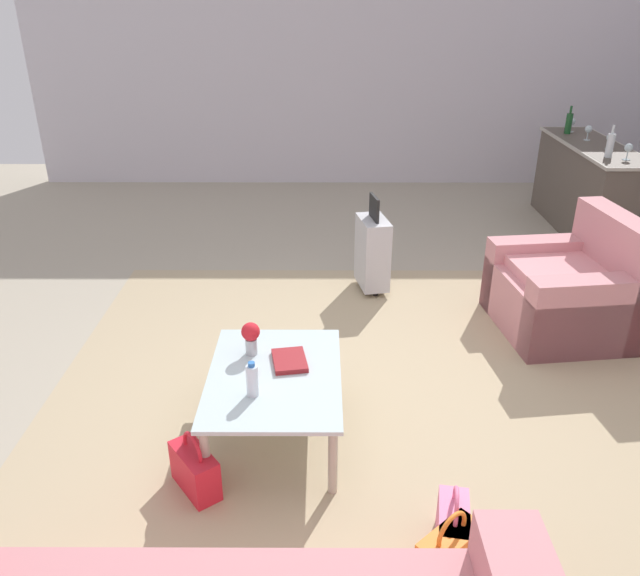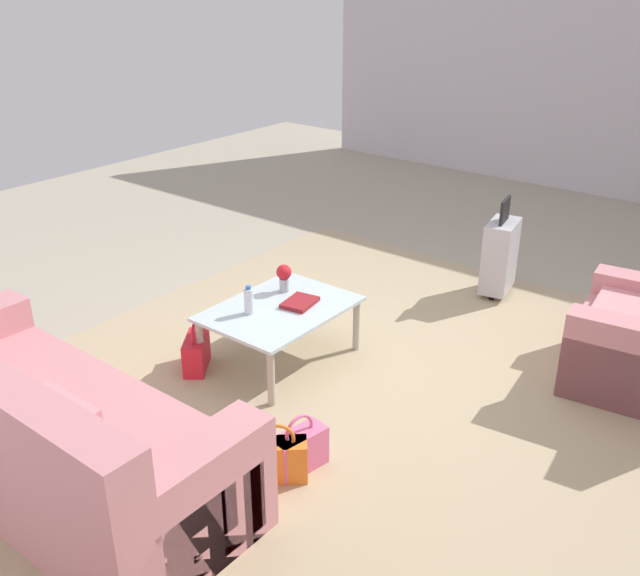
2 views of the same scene
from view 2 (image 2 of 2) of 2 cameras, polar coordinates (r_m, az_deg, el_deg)
name	(u,v)px [view 2 (image 2 of 2)]	position (r m, az deg, el deg)	size (l,w,h in m)	color
ground_plane	(371,360)	(5.14, 4.07, -5.78)	(12.00, 12.00, 0.00)	#A89E89
wall_left	(629,64)	(9.15, 23.49, 16.11)	(0.12, 8.00, 3.10)	silver
area_rug	(343,407)	(4.62, 1.85, -9.47)	(5.20, 4.40, 0.01)	tan
couch	(41,440)	(4.10, -21.46, -11.22)	(0.93, 2.33, 0.89)	#C67F84
coffee_table	(280,314)	(4.95, -3.22, -2.06)	(1.02, 0.75, 0.42)	silver
water_bottle	(249,301)	(4.82, -5.72, -1.03)	(0.06, 0.06, 0.20)	silver
coffee_table_book	(300,302)	(4.96, -1.62, -1.16)	(0.25, 0.19, 0.03)	maroon
flower_vase	(284,276)	(5.12, -2.90, 1.00)	(0.11, 0.11, 0.21)	#B2B7BC
suitcase_silver	(500,255)	(6.17, 14.20, 2.57)	(0.43, 0.29, 0.85)	#B7B7BC
handbag_pink	(300,450)	(4.06, -1.65, -12.80)	(0.34, 0.19, 0.36)	pink
handbag_red	(196,352)	(5.04, -9.87, -5.07)	(0.34, 0.30, 0.36)	red
handbag_orange	(278,459)	(4.00, -3.40, -13.50)	(0.32, 0.33, 0.36)	orange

